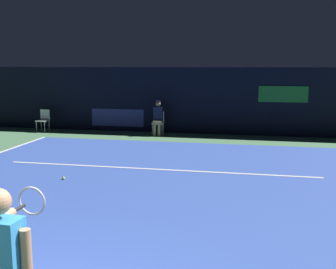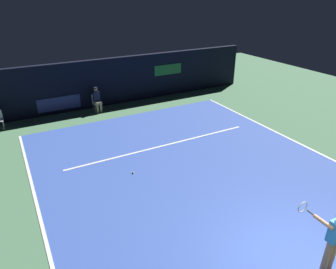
% 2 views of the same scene
% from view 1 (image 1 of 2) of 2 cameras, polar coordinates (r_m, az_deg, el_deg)
% --- Properties ---
extents(ground_plane, '(33.47, 33.47, 0.00)m').
position_cam_1_polar(ground_plane, '(9.00, -4.61, -8.05)').
color(ground_plane, '#4C7A56').
extents(court_surface, '(10.56, 12.00, 0.01)m').
position_cam_1_polar(court_surface, '(9.00, -4.61, -8.01)').
color(court_surface, '#3856B2').
rests_on(court_surface, ground).
extents(line_service, '(8.24, 0.10, 0.01)m').
position_cam_1_polar(line_service, '(10.95, -1.53, -4.74)').
color(line_service, white).
rests_on(line_service, court_surface).
extents(back_wall, '(17.33, 0.33, 2.60)m').
position_cam_1_polar(back_wall, '(16.68, 3.24, 4.65)').
color(back_wall, black).
rests_on(back_wall, ground).
extents(line_judge_on_chair, '(0.46, 0.55, 1.32)m').
position_cam_1_polar(line_judge_on_chair, '(16.17, -1.38, 2.33)').
color(line_judge_on_chair, white).
rests_on(line_judge_on_chair, ground).
extents(courtside_chair_near, '(0.47, 0.45, 0.88)m').
position_cam_1_polar(courtside_chair_near, '(17.84, -16.50, 2.02)').
color(courtside_chair_near, white).
rests_on(courtside_chair_near, ground).
extents(tennis_ball, '(0.07, 0.07, 0.07)m').
position_cam_1_polar(tennis_ball, '(10.31, -13.98, -5.76)').
color(tennis_ball, '#CCE033').
rests_on(tennis_ball, court_surface).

